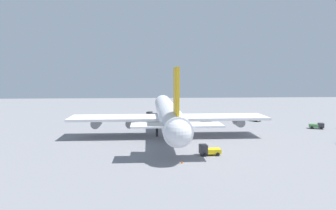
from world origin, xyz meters
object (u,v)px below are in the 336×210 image
Objects in this scene: fuel_truck at (152,115)px; baggage_tug at (317,126)px; catering_truck at (255,118)px; safety_cone_nose at (158,118)px; cargo_airplane at (168,113)px; pushback_tractor at (208,150)px; safety_cone_tail at (182,162)px.

baggage_tug is (-30.60, -54.22, -0.18)m from fuel_truck.
baggage_tug is (-18.13, -14.91, -0.08)m from catering_truck.
baggage_tug reaches higher than safety_cone_nose.
pushback_tractor is at bearing -163.61° from cargo_airplane.
cargo_airplane reaches higher than safety_cone_tail.
safety_cone_tail is (-69.00, -5.24, -0.92)m from fuel_truck.
safety_cone_nose is at bearing 78.42° from catering_truck.
safety_cone_tail is at bearing -177.57° from safety_cone_nose.
baggage_tug reaches higher than safety_cone_tail.
safety_cone_nose is at bearing 9.21° from pushback_tractor.
safety_cone_nose reaches higher than safety_cone_tail.
fuel_truck is 0.83× the size of catering_truck.
fuel_truck reaches higher than safety_cone_tail.
safety_cone_tail is at bearing 148.92° from catering_truck.
safety_cone_tail is at bearing 133.53° from pushback_tractor.
fuel_truck is at bearing 27.04° from safety_cone_nose.
safety_cone_tail is at bearing 128.10° from baggage_tug.
catering_truck is 23.47m from baggage_tug.
cargo_airplane is 115.63× the size of safety_cone_tail.
cargo_airplane is 32.23m from safety_cone_tail.
catering_truck is at bearing -28.64° from pushback_tractor.
fuel_truck is (37.37, 4.43, -5.15)m from cargo_airplane.
pushback_tractor reaches higher than safety_cone_nose.
pushback_tractor reaches higher than safety_cone_tail.
fuel_truck is 5.84× the size of safety_cone_nose.
catering_truck is 7.01× the size of safety_cone_nose.
cargo_airplane is 88.43× the size of safety_cone_nose.
pushback_tractor is 58.52m from safety_cone_nose.
baggage_tug is at bearing -119.44° from fuel_truck.
safety_cone_tail is at bearing -178.54° from cargo_airplane.
cargo_airplane is 14.71× the size of pushback_tractor.
cargo_airplane is at bearing 97.74° from baggage_tug.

